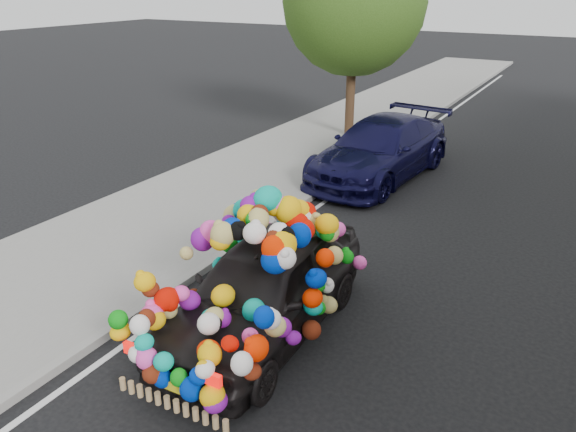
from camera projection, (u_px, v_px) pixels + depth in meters
The scene contains 6 objects.
ground at pixel (321, 315), 8.41m from camera, with size 100.00×100.00×0.00m, color black.
sidewalk at pixel (113, 248), 10.35m from camera, with size 4.00×60.00×0.12m, color gray.
kerb at pixel (196, 273), 9.46m from camera, with size 0.15×60.00×0.13m, color gray.
tree_near_sidewalk at pixel (354, 2), 16.17m from camera, with size 4.20×4.20×6.13m.
plush_art_car at pixel (264, 266), 7.65m from camera, with size 2.10×4.27×2.02m.
navy_sedan at pixel (380, 149), 14.00m from camera, with size 2.04×5.03×1.46m, color black.
Camera 1 is at (3.14, -6.46, 4.64)m, focal length 35.00 mm.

